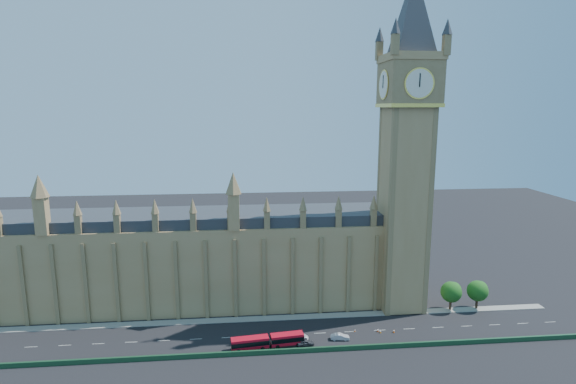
{
  "coord_description": "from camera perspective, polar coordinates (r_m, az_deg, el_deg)",
  "views": [
    {
      "loc": [
        -6.76,
        -107.01,
        57.79
      ],
      "look_at": [
        4.55,
        10.0,
        35.78
      ],
      "focal_mm": 28.0,
      "sensor_mm": 36.0,
      "label": 1
    }
  ],
  "objects": [
    {
      "name": "cone_c",
      "position": [
        124.53,
        8.48,
        -17.01
      ],
      "size": [
        0.51,
        0.51,
        0.64
      ],
      "rotation": [
        0.0,
        0.0,
        -0.33
      ],
      "color": "black",
      "rests_on": "ground"
    },
    {
      "name": "ground",
      "position": [
        121.81,
        -1.76,
        -17.72
      ],
      "size": [
        400.0,
        400.0,
        0.0
      ],
      "primitive_type": "plane",
      "color": "black",
      "rests_on": "ground"
    },
    {
      "name": "elizabeth_tower",
      "position": [
        129.06,
        14.96,
        8.82
      ],
      "size": [
        20.59,
        20.59,
        105.0
      ],
      "color": "#9F7C4D",
      "rests_on": "ground"
    },
    {
      "name": "car_silver",
      "position": [
        120.17,
        6.62,
        -17.79
      ],
      "size": [
        4.9,
        2.24,
        1.56
      ],
      "primitive_type": "imported",
      "rotation": [
        0.0,
        0.0,
        1.44
      ],
      "color": "#B5B8BE",
      "rests_on": "ground"
    },
    {
      "name": "bridge_parapet",
      "position": [
        113.68,
        -1.45,
        -19.6
      ],
      "size": [
        160.0,
        0.6,
        1.2
      ],
      "primitive_type": "cube",
      "color": "#1E4C2D",
      "rests_on": "ground"
    },
    {
      "name": "palace_westminster",
      "position": [
        137.5,
        -12.98,
        -8.31
      ],
      "size": [
        120.0,
        20.0,
        28.0
      ],
      "color": "#9F7C4D",
      "rests_on": "ground"
    },
    {
      "name": "tree_east_far",
      "position": [
        144.63,
        23.01,
        -11.41
      ],
      "size": [
        6.0,
        6.0,
        8.5
      ],
      "color": "#382619",
      "rests_on": "ground"
    },
    {
      "name": "red_bus",
      "position": [
        115.84,
        -2.61,
        -18.42
      ],
      "size": [
        18.06,
        4.6,
        3.04
      ],
      "rotation": [
        0.0,
        0.0,
        0.11
      ],
      "color": "red",
      "rests_on": "ground"
    },
    {
      "name": "car_white",
      "position": [
        119.56,
        1.34,
        -17.9
      ],
      "size": [
        5.24,
        2.48,
        1.48
      ],
      "primitive_type": "imported",
      "rotation": [
        0.0,
        0.0,
        1.65
      ],
      "color": "white",
      "rests_on": "ground"
    },
    {
      "name": "kerb_north",
      "position": [
        130.2,
        -2.05,
        -15.71
      ],
      "size": [
        160.0,
        3.0,
        0.16
      ],
      "primitive_type": "cube",
      "color": "gray",
      "rests_on": "ground"
    },
    {
      "name": "tree_east_near",
      "position": [
        141.1,
        20.09,
        -11.76
      ],
      "size": [
        6.0,
        6.0,
        8.5
      ],
      "color": "#382619",
      "rests_on": "ground"
    },
    {
      "name": "cone_b",
      "position": [
        125.08,
        11.65,
        -16.97
      ],
      "size": [
        0.58,
        0.58,
        0.7
      ],
      "rotation": [
        0.0,
        0.0,
        -0.43
      ],
      "color": "black",
      "rests_on": "ground"
    },
    {
      "name": "cone_a",
      "position": [
        125.51,
        11.35,
        -16.84
      ],
      "size": [
        0.61,
        0.61,
        0.76
      ],
      "rotation": [
        0.0,
        0.0,
        -0.34
      ],
      "color": "black",
      "rests_on": "ground"
    },
    {
      "name": "cone_d",
      "position": [
        125.94,
        13.29,
        -16.82
      ],
      "size": [
        0.56,
        0.56,
        0.79
      ],
      "rotation": [
        0.0,
        0.0,
        0.13
      ],
      "color": "black",
      "rests_on": "ground"
    },
    {
      "name": "car_grey",
      "position": [
        117.1,
        2.24,
        -18.56
      ],
      "size": [
        4.4,
        2.01,
        1.46
      ],
      "primitive_type": "imported",
      "rotation": [
        0.0,
        0.0,
        1.64
      ],
      "color": "#3C3D43",
      "rests_on": "ground"
    }
  ]
}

